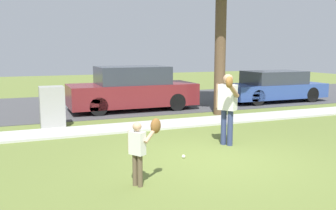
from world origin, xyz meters
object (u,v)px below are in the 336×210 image
(baseball, at_px, (184,156))
(parked_suv_maroon, at_px, (132,89))
(person_adult, at_px, (227,102))
(utility_cabinet, at_px, (52,107))
(parked_wagon_blue, at_px, (274,87))
(person_child, at_px, (142,143))

(baseball, relative_size, parked_suv_maroon, 0.02)
(person_adult, xyz_separation_m, utility_cabinet, (-3.66, 3.63, -0.44))
(baseball, height_order, parked_wagon_blue, parked_wagon_blue)
(person_child, xyz_separation_m, baseball, (1.29, 1.16, -0.68))
(person_adult, relative_size, utility_cabinet, 1.40)
(baseball, distance_m, parked_wagon_blue, 9.57)
(utility_cabinet, height_order, parked_suv_maroon, parked_suv_maroon)
(person_adult, height_order, parked_wagon_blue, person_adult)
(person_child, height_order, utility_cabinet, utility_cabinet)
(person_child, relative_size, baseball, 15.19)
(baseball, height_order, utility_cabinet, utility_cabinet)
(person_adult, distance_m, person_child, 3.20)
(person_child, relative_size, utility_cabinet, 0.93)
(utility_cabinet, bearing_deg, baseball, -61.53)
(person_adult, relative_size, person_child, 1.51)
(person_child, height_order, baseball, person_child)
(utility_cabinet, xyz_separation_m, parked_wagon_blue, (9.44, 2.11, 0.06))
(baseball, xyz_separation_m, utility_cabinet, (-2.28, 4.21, 0.57))
(person_adult, relative_size, baseball, 22.91)
(person_adult, bearing_deg, baseball, -10.00)
(utility_cabinet, relative_size, parked_wagon_blue, 0.27)
(person_adult, relative_size, parked_suv_maroon, 0.36)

